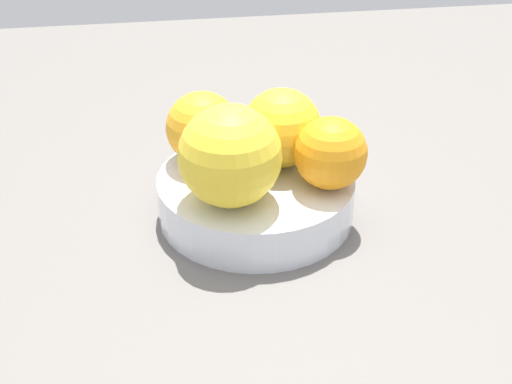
# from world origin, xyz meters

# --- Properties ---
(ground_plane) EXTENTS (1.10, 1.10, 0.02)m
(ground_plane) POSITION_xyz_m (0.00, 0.00, -0.01)
(ground_plane) COLOR #66605B
(fruit_bowl) EXTENTS (0.17, 0.17, 0.04)m
(fruit_bowl) POSITION_xyz_m (0.00, 0.00, 0.02)
(fruit_bowl) COLOR silver
(fruit_bowl) RESTS_ON ground_plane
(orange_in_bowl_0) EXTENTS (0.08, 0.08, 0.08)m
(orange_in_bowl_0) POSITION_xyz_m (0.03, -0.03, 0.08)
(orange_in_bowl_0) COLOR yellow
(orange_in_bowl_0) RESTS_ON fruit_bowl
(orange_in_bowl_1) EXTENTS (0.06, 0.06, 0.06)m
(orange_in_bowl_1) POSITION_xyz_m (0.02, 0.06, 0.07)
(orange_in_bowl_1) COLOR orange
(orange_in_bowl_1) RESTS_ON fruit_bowl
(orange_in_bowl_2) EXTENTS (0.07, 0.07, 0.07)m
(orange_in_bowl_2) POSITION_xyz_m (-0.02, 0.03, 0.07)
(orange_in_bowl_2) COLOR yellow
(orange_in_bowl_2) RESTS_ON fruit_bowl
(orange_in_bowl_3) EXTENTS (0.06, 0.06, 0.06)m
(orange_in_bowl_3) POSITION_xyz_m (-0.04, -0.04, 0.07)
(orange_in_bowl_3) COLOR #F9A823
(orange_in_bowl_3) RESTS_ON fruit_bowl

